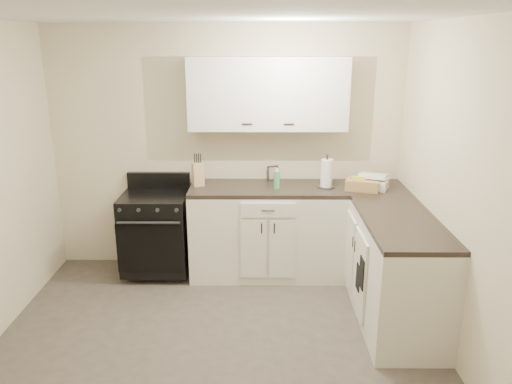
{
  "coord_description": "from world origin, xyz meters",
  "views": [
    {
      "loc": [
        0.33,
        -3.27,
        2.34
      ],
      "look_at": [
        0.31,
        0.85,
        1.08
      ],
      "focal_mm": 35.0,
      "sensor_mm": 36.0,
      "label": 1
    }
  ],
  "objects_px": {
    "stove": "(156,232)",
    "paper_towel": "(327,173)",
    "knife_block": "(198,174)",
    "wicker_basket": "(362,185)",
    "countertop_grill": "(374,184)"
  },
  "relations": [
    {
      "from": "stove",
      "to": "paper_towel",
      "type": "height_order",
      "value": "paper_towel"
    },
    {
      "from": "knife_block",
      "to": "paper_towel",
      "type": "relative_size",
      "value": 0.84
    },
    {
      "from": "paper_towel",
      "to": "wicker_basket",
      "type": "height_order",
      "value": "paper_towel"
    },
    {
      "from": "wicker_basket",
      "to": "countertop_grill",
      "type": "relative_size",
      "value": 1.2
    },
    {
      "from": "stove",
      "to": "paper_towel",
      "type": "relative_size",
      "value": 2.82
    },
    {
      "from": "wicker_basket",
      "to": "countertop_grill",
      "type": "height_order",
      "value": "wicker_basket"
    },
    {
      "from": "wicker_basket",
      "to": "knife_block",
      "type": "bearing_deg",
      "value": 175.14
    },
    {
      "from": "countertop_grill",
      "to": "knife_block",
      "type": "bearing_deg",
      "value": -160.48
    },
    {
      "from": "stove",
      "to": "countertop_grill",
      "type": "relative_size",
      "value": 3.04
    },
    {
      "from": "stove",
      "to": "knife_block",
      "type": "bearing_deg",
      "value": 7.89
    },
    {
      "from": "paper_towel",
      "to": "wicker_basket",
      "type": "distance_m",
      "value": 0.36
    },
    {
      "from": "knife_block",
      "to": "countertop_grill",
      "type": "relative_size",
      "value": 0.91
    },
    {
      "from": "knife_block",
      "to": "countertop_grill",
      "type": "height_order",
      "value": "knife_block"
    },
    {
      "from": "stove",
      "to": "wicker_basket",
      "type": "bearing_deg",
      "value": -2.12
    },
    {
      "from": "stove",
      "to": "knife_block",
      "type": "xyz_separation_m",
      "value": [
        0.44,
        0.06,
        0.6
      ]
    }
  ]
}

